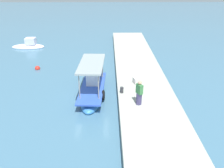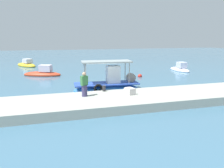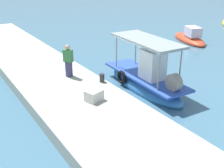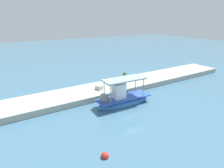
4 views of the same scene
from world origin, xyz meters
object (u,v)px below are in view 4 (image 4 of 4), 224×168
fisherman_near_bollard (124,79)px  marker_buoy (105,156)px  cargo_crate (99,87)px  mooring_bollard (118,88)px  main_fishing_boat (123,99)px

fisherman_near_bollard → marker_buoy: (7.61, 8.66, -1.24)m
fisherman_near_bollard → cargo_crate: fisherman_near_bollard is taller
mooring_bollard → cargo_crate: cargo_crate is taller
main_fishing_boat → mooring_bollard: bearing=-111.1°
main_fishing_boat → marker_buoy: 7.61m
main_fishing_boat → cargo_crate: bearing=-77.9°
main_fishing_boat → fisherman_near_bollard: 4.03m
fisherman_near_bollard → mooring_bollard: size_ratio=3.89×
fisherman_near_bollard → marker_buoy: 11.60m
main_fishing_boat → marker_buoy: (5.21, 5.53, -0.41)m
main_fishing_boat → fisherman_near_bollard: (-2.41, -3.12, 0.83)m
cargo_crate → main_fishing_boat: bearing=102.1°
mooring_bollard → marker_buoy: (6.02, 7.64, -0.71)m
fisherman_near_bollard → marker_buoy: size_ratio=3.48×
main_fishing_boat → marker_buoy: bearing=46.8°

